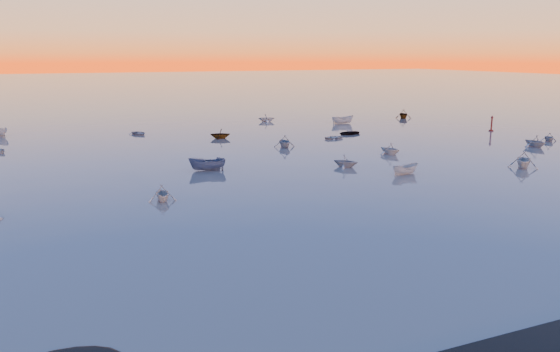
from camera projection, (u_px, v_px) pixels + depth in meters
ground at (158, 116)px, 120.03m from camera, size 600.00×600.00×0.00m
mud_lobes at (526, 305)px, 29.64m from camera, size 140.00×6.00×0.07m
moored_fleet at (223, 149)px, 77.97m from camera, size 124.00×58.00×1.20m
boat_near_center at (405, 174)px, 61.85m from camera, size 1.65×3.52×1.19m
boat_near_right at (535, 147)px, 80.06m from camera, size 3.81×1.83×1.31m
channel_marker at (492, 125)px, 96.31m from camera, size 0.80×0.80×2.86m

